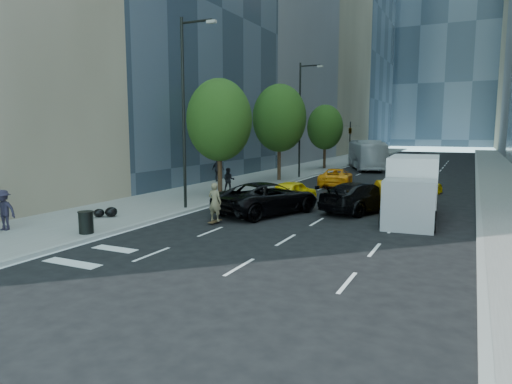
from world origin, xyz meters
The scene contains 24 objects.
ground centered at (0.00, 0.00, 0.00)m, with size 160.00×160.00×0.00m, color black.
sidewalk_left centered at (-9.00, 30.00, 0.07)m, with size 6.00×120.00×0.15m, color slate.
sidewalk_right centered at (10.00, 30.00, 0.07)m, with size 4.00×120.00×0.15m, color slate.
tower_left_end centered at (-22.00, 92.00, 30.00)m, with size 20.00×28.00×60.00m, color #2C3844.
lamp_near centered at (-6.32, 4.00, 5.81)m, with size 2.13×0.22×10.00m.
lamp_far centered at (-6.32, 22.00, 5.81)m, with size 2.13×0.22×10.00m.
tree_near centered at (-7.20, 9.00, 4.97)m, with size 4.20×4.20×7.46m.
tree_mid centered at (-7.20, 19.00, 5.32)m, with size 4.50×4.50×7.99m.
tree_far centered at (-7.20, 32.00, 4.62)m, with size 3.90×3.90×6.92m.
traffic_signal centered at (-6.40, 40.00, 4.23)m, with size 2.48×0.53×5.20m.
skateboarder centered at (-3.20, 1.57, 0.90)m, with size 0.66×0.43×1.81m, color brown.
black_sedan_lincoln centered at (-2.00, 4.95, 0.83)m, with size 2.77×6.00×1.67m, color black.
black_sedan_mercedes centered at (2.33, 7.63, 0.80)m, with size 2.23×5.49×1.59m, color black.
taxi_a centered at (-2.00, 8.58, 0.70)m, with size 1.66×4.12×1.40m, color yellow.
taxi_b centered at (3.68, 9.00, 0.83)m, with size 1.75×5.01×1.65m, color #EDA10C.
taxi_c centered at (-2.00, 18.00, 0.69)m, with size 2.28×4.96×1.38m, color #FF980D.
taxi_d centered at (4.20, 15.50, 0.67)m, with size 1.88×4.62×1.34m, color yellow.
city_bus centered at (-3.20, 34.76, 1.61)m, with size 2.71×11.58×3.23m, color silver.
box_truck centered at (4.98, 6.61, 1.55)m, with size 2.71×6.52×3.05m.
pedestrian_a centered at (-7.41, 10.58, 0.97)m, with size 0.80×0.62×1.64m, color black.
pedestrian_b centered at (-11.20, 15.66, 1.13)m, with size 1.15×0.48×1.96m, color black.
pedestrian_c centered at (-10.18, -4.07, 1.01)m, with size 1.12×0.64×1.73m, color #221D2B.
trash_can centered at (-6.60, -3.02, 0.59)m, with size 0.59×0.59×0.88m, color black.
garbage_bags centered at (-8.42, 0.04, 0.38)m, with size 0.98×0.94×0.48m.
Camera 1 is at (7.56, -16.55, 4.38)m, focal length 32.00 mm.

